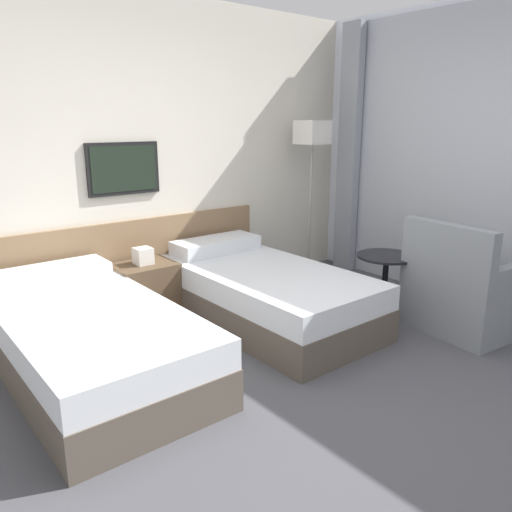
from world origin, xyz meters
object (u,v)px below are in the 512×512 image
(nightstand, at_px, (145,290))
(side_table, at_px, (385,272))
(armchair, at_px, (466,294))
(bed_near_door, at_px, (91,341))
(bed_near_window, at_px, (264,293))
(floor_lamp, at_px, (312,143))

(nightstand, xyz_separation_m, side_table, (1.66, -1.25, 0.13))
(nightstand, distance_m, armchair, 2.67)
(side_table, height_order, armchair, armchair)
(bed_near_door, bearing_deg, side_table, -12.90)
(bed_near_window, relative_size, nightstand, 3.13)
(bed_near_window, xyz_separation_m, floor_lamp, (1.17, 0.64, 1.19))
(bed_near_window, xyz_separation_m, armchair, (1.16, -1.16, 0.05))
(bed_near_door, height_order, side_table, bed_near_door)
(bed_near_door, height_order, nightstand, nightstand)
(side_table, bearing_deg, bed_near_door, 167.10)
(nightstand, relative_size, armchair, 0.68)
(floor_lamp, xyz_separation_m, side_table, (-0.26, -1.20, -1.05))
(bed_near_door, distance_m, bed_near_window, 1.50)
(bed_near_window, relative_size, armchair, 2.14)
(floor_lamp, bearing_deg, nightstand, 178.36)
(bed_near_door, distance_m, nightstand, 1.03)
(bed_near_door, bearing_deg, floor_lamp, 13.57)
(bed_near_window, bearing_deg, floor_lamp, 28.83)
(nightstand, distance_m, side_table, 2.08)
(bed_near_door, relative_size, nightstand, 3.13)
(bed_near_window, height_order, nightstand, nightstand)
(bed_near_window, height_order, side_table, bed_near_window)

